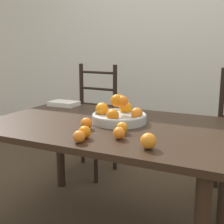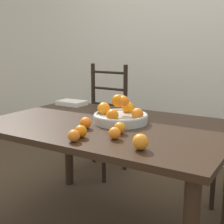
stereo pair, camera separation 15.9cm
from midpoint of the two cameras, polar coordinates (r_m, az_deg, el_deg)
wall_back at (r=3.32m, az=15.66°, el=13.34°), size 8.00×0.06×2.60m
dining_table at (r=1.95m, az=1.64°, el=-4.74°), size 1.50×0.99×0.73m
fruit_bowl at (r=1.94m, az=3.90°, el=-0.55°), size 0.34×0.34×0.18m
orange_loose_0 at (r=1.62m, az=-2.95°, el=-3.59°), size 0.07×0.07×0.07m
orange_loose_1 at (r=1.80m, az=-2.33°, el=-2.01°), size 0.07×0.07×0.07m
orange_loose_2 at (r=1.70m, az=4.10°, el=-2.94°), size 0.06×0.06×0.06m
orange_loose_3 at (r=1.45m, az=8.39°, el=-5.46°), size 0.08×0.08×0.08m
orange_loose_4 at (r=1.60m, az=3.32°, el=-3.91°), size 0.06×0.06×0.06m
orange_loose_5 at (r=1.56m, az=-4.11°, el=-4.38°), size 0.06×0.06×0.06m
chair_left at (r=2.98m, az=-0.53°, el=-1.91°), size 0.43×0.42×1.03m
book_stack at (r=2.53m, az=-5.61°, el=1.66°), size 0.22×0.15×0.03m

